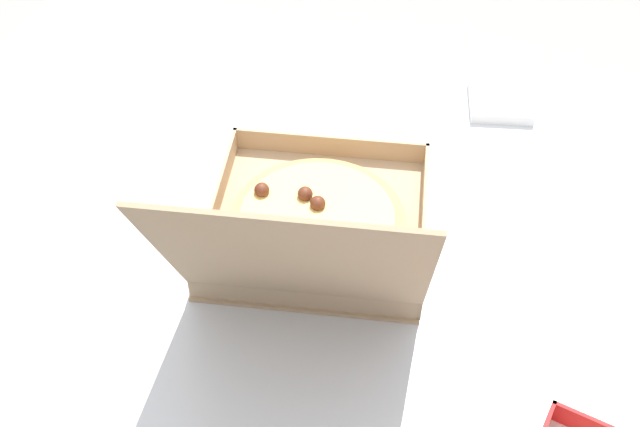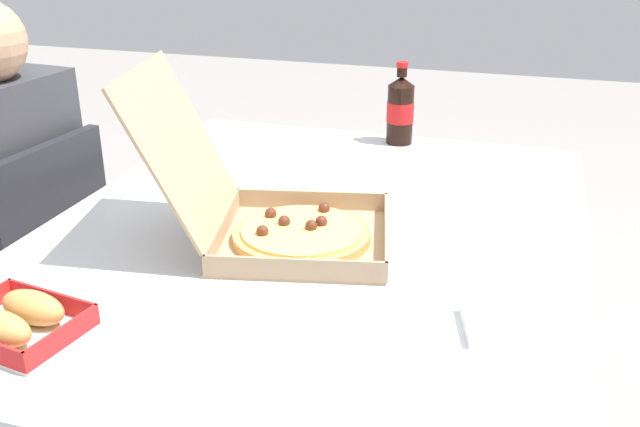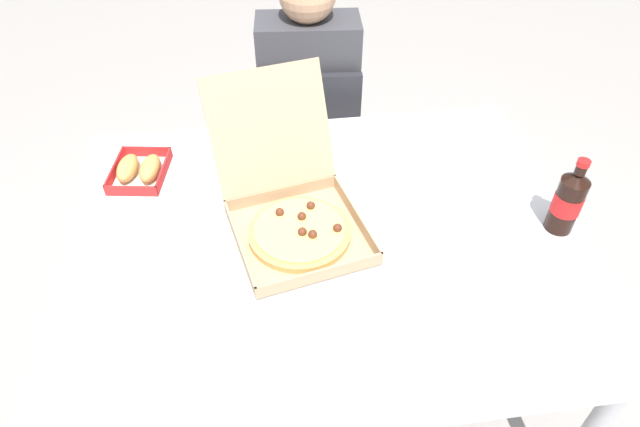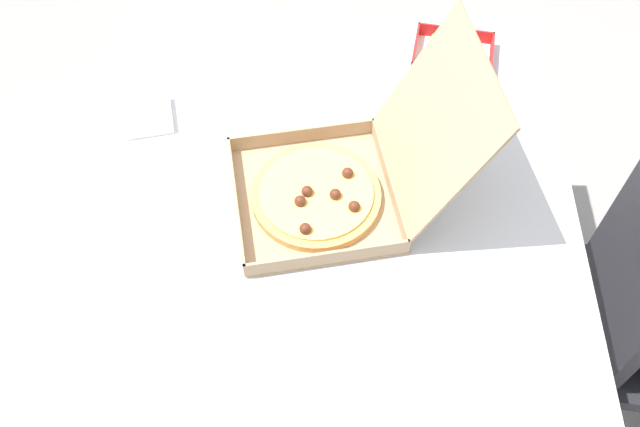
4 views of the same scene
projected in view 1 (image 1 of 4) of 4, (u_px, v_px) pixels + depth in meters
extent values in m
cube|color=silver|center=(276.00, 224.00, 1.24)|extent=(1.37, 1.08, 0.03)
cylinder|color=#B7B7BC|center=(635.00, 258.00, 1.67)|extent=(0.05, 0.05, 0.70)
cylinder|color=#B7B7BC|center=(120.00, 133.00, 1.95)|extent=(0.05, 0.05, 0.70)
cube|color=tan|center=(318.00, 225.00, 1.21)|extent=(0.39, 0.39, 0.01)
cube|color=tan|center=(330.00, 146.00, 1.31)|extent=(0.32, 0.07, 0.04)
cube|color=tan|center=(423.00, 224.00, 1.18)|extent=(0.07, 0.32, 0.04)
cube|color=tan|center=(215.00, 206.00, 1.21)|extent=(0.07, 0.32, 0.04)
cube|color=tan|center=(304.00, 298.00, 1.09)|extent=(0.32, 0.07, 0.04)
cube|color=tan|center=(293.00, 260.00, 0.92)|extent=(0.35, 0.21, 0.30)
cylinder|color=tan|center=(318.00, 220.00, 1.21)|extent=(0.27, 0.27, 0.02)
cylinder|color=#EAC666|center=(318.00, 214.00, 1.20)|extent=(0.24, 0.24, 0.01)
sphere|color=#562819|center=(301.00, 229.00, 1.16)|extent=(0.02, 0.02, 0.02)
sphere|color=#562819|center=(262.00, 190.00, 1.22)|extent=(0.02, 0.02, 0.02)
sphere|color=#562819|center=(318.00, 203.00, 1.20)|extent=(0.02, 0.02, 0.02)
sphere|color=#562819|center=(332.00, 250.00, 1.14)|extent=(0.02, 0.02, 0.02)
sphere|color=#562819|center=(305.00, 194.00, 1.21)|extent=(0.02, 0.02, 0.02)
sphere|color=#562819|center=(274.00, 243.00, 1.15)|extent=(0.02, 0.02, 0.02)
cube|color=white|center=(501.00, 101.00, 1.41)|extent=(0.13, 0.13, 0.02)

